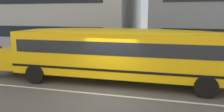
% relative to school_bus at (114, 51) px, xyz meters
% --- Properties ---
extents(ground_plane, '(400.00, 400.00, 0.00)m').
position_rel_school_bus_xyz_m(ground_plane, '(0.17, -1.97, -1.72)').
color(ground_plane, '#54514F').
extents(sidewalk_far, '(120.00, 3.00, 0.01)m').
position_rel_school_bus_xyz_m(sidewalk_far, '(0.17, 6.16, -1.71)').
color(sidewalk_far, gray).
rests_on(sidewalk_far, ground_plane).
extents(lane_centreline, '(110.00, 0.16, 0.01)m').
position_rel_school_bus_xyz_m(lane_centreline, '(0.17, -1.97, -1.72)').
color(lane_centreline, silver).
rests_on(lane_centreline, ground_plane).
extents(school_bus, '(12.97, 3.07, 2.90)m').
position_rel_school_bus_xyz_m(school_bus, '(0.00, 0.00, 0.00)').
color(school_bus, yellow).
rests_on(school_bus, ground_plane).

